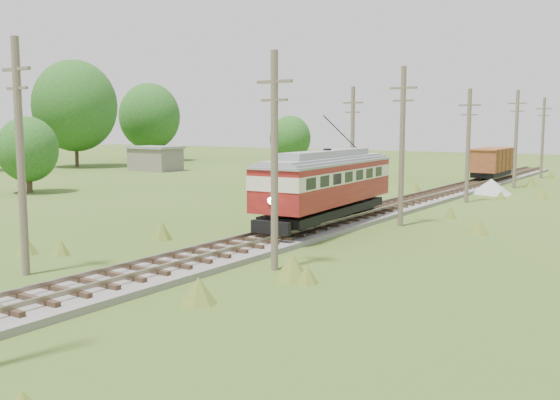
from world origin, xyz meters
The scene contains 16 objects.
railbed_main centered at (0.00, 34.00, 0.19)m, with size 3.60×96.00×0.57m.
streetcar centered at (0.00, 28.11, 2.65)m, with size 3.82×12.62×5.72m.
gondola centered at (0.00, 62.08, 2.11)m, with size 3.01×8.72×2.88m.
gravel_pile centered at (3.05, 50.97, 0.59)m, with size 3.48×3.69×1.27m.
utility_pole_r_2 centered at (3.30, 18.00, 4.42)m, with size 1.60×0.30×8.60m.
utility_pole_r_3 centered at (3.20, 31.00, 4.63)m, with size 1.60×0.30×9.00m.
utility_pole_r_4 centered at (3.00, 44.00, 4.32)m, with size 1.60×0.30×8.40m.
utility_pole_r_5 centered at (3.40, 57.00, 4.58)m, with size 1.60×0.30×8.90m.
utility_pole_r_6 centered at (3.20, 70.00, 4.47)m, with size 1.60×0.30×8.70m.
utility_pole_l_a centered at (-4.20, 12.00, 4.63)m, with size 1.60×0.30×9.00m.
utility_pole_l_b centered at (-4.50, 40.00, 4.42)m, with size 1.60×0.30×8.60m.
tree_left_4 centered at (-54.00, 54.00, 8.37)m, with size 11.34×11.34×14.61m.
tree_left_5 centered at (-56.00, 70.00, 7.12)m, with size 9.66×9.66×12.44m.
tree_mid_a centered at (-28.00, 68.00, 4.02)m, with size 5.46×5.46×7.03m.
tree_mid_c centered at (-30.00, 30.00, 3.71)m, with size 5.04×5.04×6.49m.
shed centered at (-40.00, 55.00, 1.57)m, with size 6.40×4.40×3.10m.
Camera 1 is at (16.94, -2.16, 5.73)m, focal length 40.00 mm.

